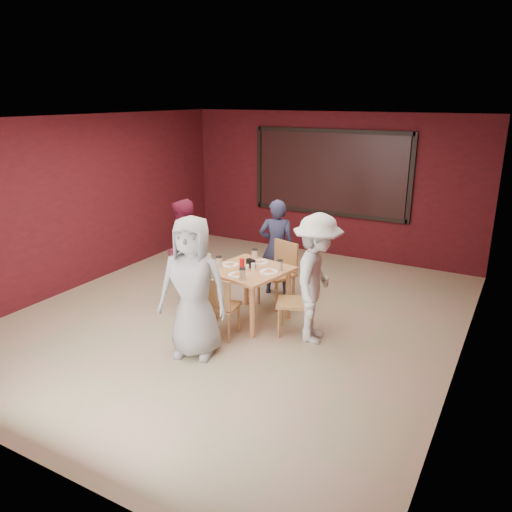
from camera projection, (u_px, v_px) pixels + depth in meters
The scene contains 11 objects.
floor at pixel (239, 316), 7.31m from camera, with size 7.00×7.00×0.00m, color tan.
window_blinds at pixel (330, 173), 9.67m from camera, with size 3.00×0.02×1.50m, color black.
dining_table at pixel (249, 275), 6.99m from camera, with size 1.16×1.16×0.93m.
chair_front at pixel (219, 304), 6.51m from camera, with size 0.47×0.47×0.86m.
chair_back at pixel (280, 269), 7.62m from camera, with size 0.59×0.59×0.97m.
chair_left at pixel (206, 281), 7.40m from camera, with size 0.48×0.48×0.80m.
chair_right at pixel (299, 299), 6.64m from camera, with size 0.56×0.56×0.89m.
diner_front at pixel (193, 287), 6.00m from camera, with size 0.86×0.56×1.76m, color #9E9E9E.
diner_back at pixel (277, 247), 7.95m from camera, with size 0.57×0.37×1.55m, color #282A48.
diner_left at pixel (184, 252), 7.62m from camera, with size 0.78×0.61×1.61m, color maroon.
diner_right at pixel (317, 279), 6.37m from camera, with size 1.10×0.63×1.70m, color silver.
Camera 1 is at (3.46, -5.72, 3.09)m, focal length 35.00 mm.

